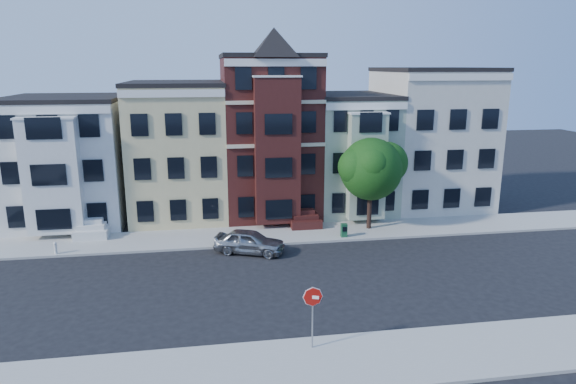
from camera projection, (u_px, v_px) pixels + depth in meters
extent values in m
plane|color=black|center=(302.00, 282.00, 27.91)|extent=(120.00, 120.00, 0.00)
cube|color=#9E9B93|center=(281.00, 234.00, 35.56)|extent=(60.00, 4.00, 0.15)
cube|color=#9E9B93|center=(340.00, 363.00, 20.23)|extent=(60.00, 4.00, 0.15)
cube|color=silver|center=(70.00, 161.00, 38.40)|extent=(8.00, 9.00, 9.00)
cube|color=#D2BF84|center=(179.00, 152.00, 39.52)|extent=(7.00, 9.00, 10.00)
cube|color=#3B1411|center=(269.00, 137.00, 40.36)|extent=(7.00, 9.00, 12.00)
cube|color=#93A189|center=(348.00, 153.00, 41.73)|extent=(6.00, 9.00, 9.00)
cube|color=beige|center=(430.00, 139.00, 42.57)|extent=(8.00, 9.00, 11.00)
imported|color=#96989E|center=(250.00, 242.00, 32.08)|extent=(4.75, 3.30, 1.50)
cube|color=#1D5532|center=(344.00, 230.00, 34.74)|extent=(0.42, 0.37, 0.91)
cylinder|color=silver|center=(56.00, 249.00, 31.62)|extent=(0.27, 0.27, 0.60)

